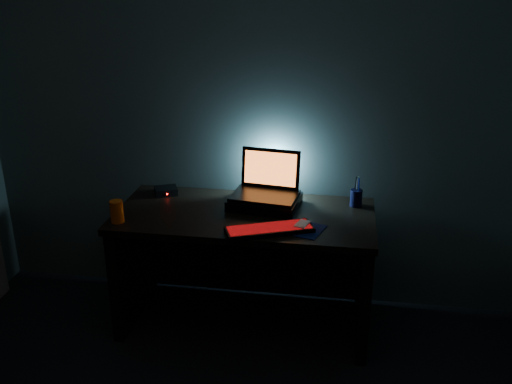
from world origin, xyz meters
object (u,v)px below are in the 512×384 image
laptop (267,185)px  mouse (302,226)px  juice_glass (117,212)px  pen_cup (356,198)px  router (166,191)px  keyboard (269,230)px

laptop → mouse: (0.24, -0.33, -0.10)m
juice_glass → pen_cup: bearing=18.5°
router → juice_glass: bearing=-132.8°
juice_glass → router: 0.47m
laptop → router: 0.66m
laptop → router: size_ratio=2.41×
juice_glass → router: juice_glass is taller
juice_glass → router: (0.14, 0.44, -0.04)m
mouse → juice_glass: 1.03m
laptop → juice_glass: (-0.79, -0.40, -0.06)m
mouse → pen_cup: bearing=71.0°
mouse → pen_cup: 0.48m
laptop → juice_glass: bearing=-145.7°
keyboard → mouse: size_ratio=4.83×
keyboard → pen_cup: size_ratio=4.84×
juice_glass → router: bearing=72.2°
mouse → keyboard: bearing=-141.4°
keyboard → pen_cup: 0.64m
mouse → router: bearing=175.5°
pen_cup → router: (-1.18, 0.00, -0.03)m
laptop → pen_cup: (0.53, 0.04, -0.07)m
keyboard → pen_cup: bearing=21.3°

